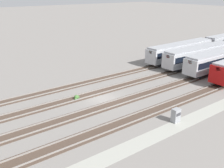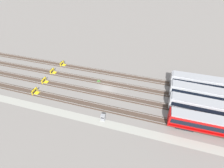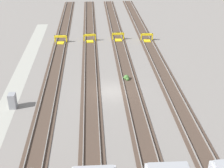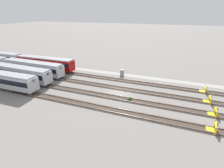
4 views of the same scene
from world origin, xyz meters
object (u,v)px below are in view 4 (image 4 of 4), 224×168
bumper_stop_middle_track (214,112)px  electrical_cabinet (122,73)px  subway_car_front_row_centre (45,63)px  subway_car_front_row_rightmost (19,73)px  bumper_stop_nearest_track (204,90)px  subway_car_back_row_leftmost (33,68)px  bumper_stop_far_inner_track (213,128)px  weed_clump (130,99)px  bumper_stop_near_inner_track (208,100)px  subway_car_front_row_right_inner (1,80)px

bumper_stop_middle_track → electrical_cabinet: bearing=-32.5°
subway_car_front_row_centre → subway_car_front_row_rightmost: size_ratio=1.00×
bumper_stop_nearest_track → subway_car_back_row_leftmost: bearing=6.5°
subway_car_front_row_centre → electrical_cabinet: (-22.10, -3.40, -1.24)m
bumper_stop_middle_track → bumper_stop_far_inner_track: 4.65m
subway_car_front_row_rightmost → weed_clump: subway_car_front_row_rightmost is taller
subway_car_back_row_leftmost → weed_clump: bearing=171.1°
bumper_stop_far_inner_track → bumper_stop_middle_track: bearing=-98.1°
bumper_stop_nearest_track → bumper_stop_middle_track: same height
bumper_stop_middle_track → electrical_cabinet: 23.63m
bumper_stop_middle_track → weed_clump: bumper_stop_middle_track is taller
subway_car_back_row_leftmost → weed_clump: subway_car_back_row_leftmost is taller
bumper_stop_far_inner_track → weed_clump: bearing=-19.5°
subway_car_front_row_centre → bumper_stop_far_inner_track: (-41.39, 13.89, -1.53)m
subway_car_back_row_leftmost → electrical_cabinet: bearing=-159.9°
bumper_stop_near_inner_track → weed_clump: size_ratio=2.18×
subway_car_front_row_rightmost → weed_clump: 27.77m
subway_car_front_row_centre → subway_car_front_row_rightmost: 9.30m
bumper_stop_nearest_track → subway_car_front_row_rightmost: bearing=12.6°
bumper_stop_far_inner_track → weed_clump: size_ratio=2.18×
bumper_stop_nearest_track → weed_clump: (13.67, 9.03, -0.27)m
bumper_stop_near_inner_track → electrical_cabinet: bearing=-22.3°
subway_car_front_row_centre → bumper_stop_far_inner_track: 43.68m
bumper_stop_nearest_track → bumper_stop_near_inner_track: (-0.36, 4.64, 0.00)m
bumper_stop_near_inner_track → subway_car_front_row_right_inner: bearing=12.4°
bumper_stop_far_inner_track → electrical_cabinet: electrical_cabinet is taller
electrical_cabinet → weed_clump: 13.67m
subway_car_front_row_rightmost → electrical_cabinet: subway_car_front_row_rightmost is taller
bumper_stop_near_inner_track → electrical_cabinet: electrical_cabinet is taller
bumper_stop_nearest_track → electrical_cabinet: bearing=-10.1°
subway_car_front_row_right_inner → bumper_stop_middle_track: size_ratio=9.00×
subway_car_back_row_leftmost → bumper_stop_far_inner_track: 42.42m
subway_car_front_row_centre → bumper_stop_nearest_track: subway_car_front_row_centre is taller
weed_clump → electrical_cabinet: bearing=-65.7°
subway_car_front_row_rightmost → subway_car_back_row_leftmost: same height
subway_car_front_row_centre → bumper_stop_middle_track: 43.08m
electrical_cabinet → weed_clump: bearing=114.3°
subway_car_front_row_right_inner → subway_car_back_row_leftmost: bearing=-90.0°
bumper_stop_far_inner_track → subway_car_front_row_rightmost: bearing=-6.3°
subway_car_back_row_leftmost → bumper_stop_far_inner_track: size_ratio=8.98×
subway_car_front_row_right_inner → weed_clump: bearing=-170.2°
subway_car_front_row_right_inner → weed_clump: subway_car_front_row_right_inner is taller
subway_car_front_row_centre → subway_car_front_row_right_inner: (0.00, 13.85, 0.00)m
subway_car_front_row_right_inner → subway_car_front_row_rightmost: size_ratio=1.00×
subway_car_back_row_leftmost → bumper_stop_nearest_track: size_ratio=8.98×
subway_car_front_row_centre → electrical_cabinet: bearing=-171.2°
bumper_stop_nearest_track → bumper_stop_middle_track: bearing=94.1°
subway_car_front_row_rightmost → bumper_stop_far_inner_track: size_ratio=8.99×
subway_car_front_row_centre → bumper_stop_nearest_track: bearing=180.0°
subway_car_back_row_leftmost → electrical_cabinet: 23.57m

